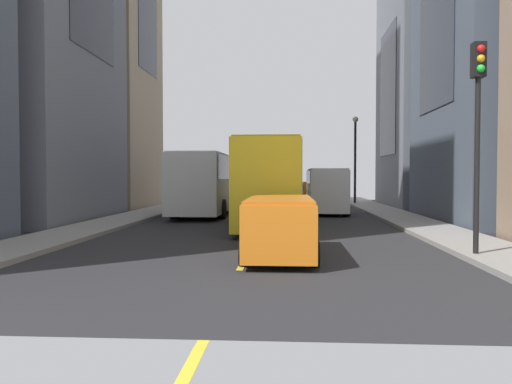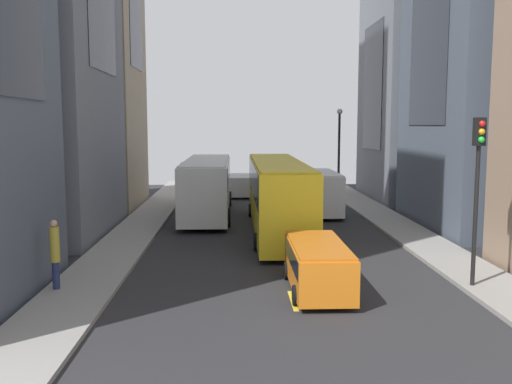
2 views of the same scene
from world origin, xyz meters
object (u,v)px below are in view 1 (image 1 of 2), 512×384
streetcar_yellow (272,177)px  pedestrian_crossing_mid (201,186)px  traffic_light_near_corner (478,106)px  delivery_van_white (326,187)px  car_silver_1 (255,192)px  car_orange_2 (280,222)px  city_bus_white (209,179)px  car_orange_0 (313,191)px

streetcar_yellow → pedestrian_crossing_mid: bearing=110.2°
traffic_light_near_corner → pedestrian_crossing_mid: bearing=113.3°
streetcar_yellow → delivery_van_white: (2.96, 5.23, -0.61)m
car_silver_1 → car_orange_2: car_orange_2 is taller
city_bus_white → delivery_van_white: city_bus_white is taller
delivery_van_white → traffic_light_near_corner: 16.24m
pedestrian_crossing_mid → traffic_light_near_corner: traffic_light_near_corner is taller
city_bus_white → car_orange_2: (4.35, -15.54, -1.06)m
car_orange_0 → car_orange_2: bearing=-94.8°
streetcar_yellow → car_silver_1: (-1.73, 14.00, -1.19)m
city_bus_white → car_silver_1: (2.07, 9.00, -1.08)m
delivery_van_white → car_silver_1: size_ratio=1.35×
pedestrian_crossing_mid → traffic_light_near_corner: size_ratio=0.40×
city_bus_white → car_silver_1: 9.30m
car_orange_2 → car_silver_1: bearing=95.3°
car_orange_2 → pedestrian_crossing_mid: size_ratio=2.11×
streetcar_yellow → city_bus_white: bearing=127.3°
streetcar_yellow → car_silver_1: streetcar_yellow is taller
delivery_van_white → car_silver_1: 9.96m
car_silver_1 → traffic_light_near_corner: 25.86m
car_silver_1 → traffic_light_near_corner: size_ratio=0.78×
city_bus_white → car_silver_1: size_ratio=2.80×
streetcar_yellow → delivery_van_white: streetcar_yellow is taller
car_orange_2 → streetcar_yellow: bearing=93.0°
delivery_van_white → city_bus_white: bearing=-178.0°
city_bus_white → delivery_van_white: (6.76, 0.24, -0.49)m
traffic_light_near_corner → car_orange_0: bearing=96.6°
city_bus_white → streetcar_yellow: streetcar_yellow is taller
streetcar_yellow → traffic_light_near_corner: size_ratio=2.63×
delivery_van_white → car_orange_0: 9.91m
city_bus_white → car_orange_0: city_bus_white is taller
pedestrian_crossing_mid → car_orange_0: bearing=-128.4°
city_bus_white → traffic_light_near_corner: 18.35m
streetcar_yellow → car_orange_0: 15.40m
city_bus_white → car_orange_0: 12.07m
city_bus_white → car_silver_1: bearing=77.1°
pedestrian_crossing_mid → car_silver_1: bearing=-150.5°
delivery_van_white → car_silver_1: bearing=118.2°
delivery_van_white → pedestrian_crossing_mid: 15.59m
traffic_light_near_corner → city_bus_white: bearing=121.3°
car_silver_1 → pedestrian_crossing_mid: bearing=142.7°
delivery_van_white → car_orange_2: bearing=-98.7°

